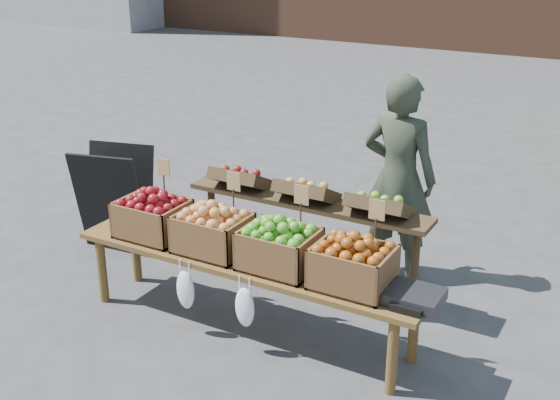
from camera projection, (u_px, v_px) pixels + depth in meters
The scene contains 10 objects.
ground at pixel (144, 304), 5.52m from camera, with size 80.00×80.00×0.00m, color #3E3E41.
vendor at pixel (399, 178), 5.71m from camera, with size 0.63×0.41×1.72m, color #2D3526.
chalkboard_sign at pixel (115, 198), 6.33m from camera, with size 0.63×0.35×0.96m, color black, non-canonical shape.
back_table at pixel (306, 233), 5.52m from camera, with size 2.10×0.44×1.04m, color #3B2B19, non-canonical shape.
display_bench at pixel (246, 294), 5.08m from camera, with size 2.70×0.56×0.57m, color brown, non-canonical shape.
crate_golden_apples at pixel (153, 219), 5.30m from camera, with size 0.50×0.40×0.28m, color maroon, non-canonical shape.
crate_russet_pears at pixel (213, 233), 5.05m from camera, with size 0.50×0.40×0.28m, color gold, non-canonical shape.
crate_red_apples at pixel (279, 249), 4.80m from camera, with size 0.50×0.40×0.28m, color #468C29, non-canonical shape.
crate_green_apples at pixel (353, 267), 4.54m from camera, with size 0.50×0.40×0.28m, color brown, non-canonical shape.
weighing_scale at pixel (415, 297), 4.39m from camera, with size 0.34×0.30×0.08m, color black.
Camera 1 is at (3.31, -3.69, 2.77)m, focal length 45.00 mm.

